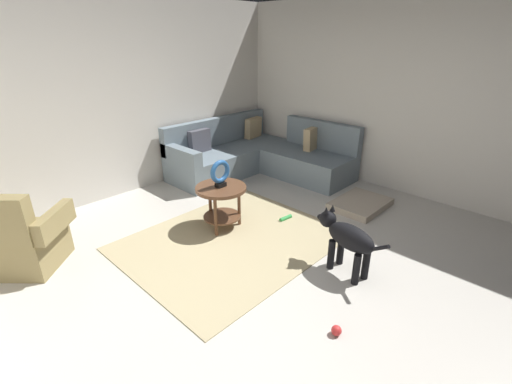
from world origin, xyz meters
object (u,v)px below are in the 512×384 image
object	(u,v)px
armchair	(21,240)
dog_toy_rope	(286,218)
dog_bed_mat	(360,204)
side_table	(221,196)
dog_toy_ball	(336,330)
torus_sculpture	(220,173)
dog	(347,238)
sectional_couch	(259,156)

from	to	relation	value
armchair	dog_toy_rope	xyz separation A→B (m)	(2.60, -1.23, -0.30)
armchair	dog_bed_mat	xyz separation A→B (m)	(3.60, -1.73, -0.28)
side_table	dog_toy_ball	xyz separation A→B (m)	(-0.53, -1.95, -0.38)
dog_toy_ball	dog_toy_rope	size ratio (longest dim) A/B	0.45
torus_sculpture	dog_toy_ball	xyz separation A→B (m)	(-0.53, -1.95, -0.67)
dog_toy_ball	armchair	bearing A→B (deg)	116.88
torus_sculpture	side_table	bearing A→B (deg)	0.00
dog_bed_mat	dog	world-z (taller)	dog
torus_sculpture	dog_toy_ball	distance (m)	2.13
armchair	torus_sculpture	world-z (taller)	armchair
side_table	dog_toy_ball	bearing A→B (deg)	-105.15
dog_bed_mat	dog_toy_ball	distance (m)	2.43
side_table	torus_sculpture	distance (m)	0.29
side_table	dog_toy_ball	world-z (taller)	side_table
torus_sculpture	dog	bearing A→B (deg)	-81.00
torus_sculpture	dog_bed_mat	distance (m)	2.04
armchair	dog_bed_mat	world-z (taller)	armchair
armchair	dog_bed_mat	size ratio (longest dim) A/B	1.24
side_table	dog_bed_mat	bearing A→B (deg)	-29.22
torus_sculpture	sectional_couch	bearing A→B (deg)	30.29
dog_toy_ball	side_table	bearing A→B (deg)	74.85
dog_bed_mat	dog	bearing A→B (deg)	-157.26
dog_bed_mat	dog_toy_rope	distance (m)	1.12
torus_sculpture	dog_bed_mat	bearing A→B (deg)	-29.22
torus_sculpture	dog_toy_rope	bearing A→B (deg)	-32.75
side_table	torus_sculpture	world-z (taller)	torus_sculpture
sectional_couch	dog_bed_mat	bearing A→B (deg)	-90.36
armchair	dog	size ratio (longest dim) A/B	1.18
sectional_couch	armchair	xyz separation A→B (m)	(-3.61, -0.20, 0.03)
sectional_couch	side_table	world-z (taller)	sectional_couch
armchair	dog_toy_rope	bearing A→B (deg)	21.66
dog_toy_ball	dog_toy_rope	xyz separation A→B (m)	(1.21, 1.51, -0.02)
dog_bed_mat	dog_toy_ball	size ratio (longest dim) A/B	9.74
dog_bed_mat	dog	xyz separation A→B (m)	(-1.44, -0.60, 0.33)
dog_toy_rope	armchair	bearing A→B (deg)	154.72
armchair	side_table	world-z (taller)	armchair
dog_bed_mat	dog_toy_ball	xyz separation A→B (m)	(-2.21, -1.01, -0.00)
sectional_couch	dog_bed_mat	size ratio (longest dim) A/B	2.81
torus_sculpture	dog_bed_mat	size ratio (longest dim) A/B	0.41
side_table	dog_toy_rope	bearing A→B (deg)	-32.75
dog_toy_rope	torus_sculpture	bearing A→B (deg)	147.25
side_table	dog	distance (m)	1.57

